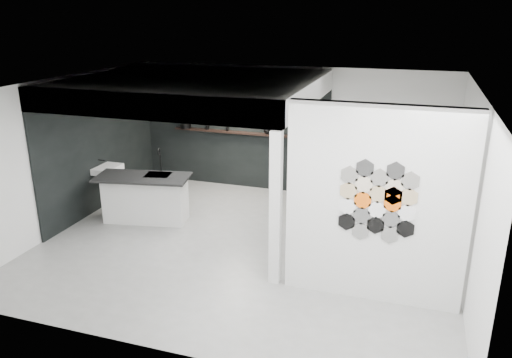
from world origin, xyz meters
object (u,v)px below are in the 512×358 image
object	(u,v)px
kettle	(268,130)
stockpot	(186,123)
glass_bowl	(294,134)
glass_vase	(294,133)
wall_basin	(108,169)
utensil_cup	(207,127)
bottle_dark	(227,127)
kitchen_island	(146,197)
partition_panel	(376,206)

from	to	relation	value
kettle	stockpot	bearing A→B (deg)	168.89
glass_bowl	glass_vase	bearing A→B (deg)	0.00
wall_basin	utensil_cup	size ratio (longest dim) A/B	6.13
bottle_dark	kitchen_island	bearing A→B (deg)	-108.27
kettle	glass_vase	world-z (taller)	kettle
kitchen_island	glass_vase	size ratio (longest dim) A/B	15.27
wall_basin	kettle	world-z (taller)	kettle
bottle_dark	wall_basin	bearing A→B (deg)	-131.46
glass_vase	bottle_dark	distance (m)	1.57
stockpot	glass_vase	xyz separation A→B (m)	(2.60, 0.00, -0.04)
partition_panel	wall_basin	world-z (taller)	partition_panel
glass_bowl	bottle_dark	xyz separation A→B (m)	(-1.57, 0.00, 0.03)
wall_basin	glass_bowl	bearing A→B (deg)	31.35
stockpot	utensil_cup	world-z (taller)	stockpot
bottle_dark	glass_vase	bearing A→B (deg)	0.00
kitchen_island	glass_vase	distance (m)	3.48
partition_panel	glass_bowl	world-z (taller)	partition_panel
glass_bowl	bottle_dark	bearing A→B (deg)	180.00
kettle	partition_panel	bearing A→B (deg)	-66.38
partition_panel	bottle_dark	bearing A→B (deg)	133.29
bottle_dark	glass_bowl	bearing A→B (deg)	0.00
partition_panel	kettle	world-z (taller)	partition_panel
wall_basin	kitchen_island	size ratio (longest dim) A/B	0.32
stockpot	utensil_cup	size ratio (longest dim) A/B	2.52
stockpot	glass_vase	distance (m)	2.61
stockpot	kettle	distance (m)	2.00
partition_panel	stockpot	size ratio (longest dim) A/B	11.35
partition_panel	glass_vase	size ratio (longest dim) A/B	22.70
glass_vase	kitchen_island	bearing A→B (deg)	-134.50
stockpot	glass_bowl	xyz separation A→B (m)	(2.60, 0.00, -0.05)
partition_panel	kitchen_island	xyz separation A→B (m)	(-4.43, 1.47, -0.92)
bottle_dark	partition_panel	bearing A→B (deg)	-46.71
kettle	glass_vase	xyz separation A→B (m)	(0.60, 0.00, -0.02)
kettle	utensil_cup	bearing A→B (deg)	168.89
partition_panel	glass_bowl	distance (m)	4.39
glass_bowl	glass_vase	xyz separation A→B (m)	(0.00, 0.00, 0.01)
wall_basin	kitchen_island	bearing A→B (deg)	-17.92
stockpot	bottle_dark	xyz separation A→B (m)	(1.04, 0.00, -0.02)
wall_basin	kettle	distance (m)	3.51
stockpot	bottle_dark	bearing A→B (deg)	0.00
kitchen_island	utensil_cup	xyz separation A→B (m)	(0.30, 2.40, 0.89)
wall_basin	stockpot	distance (m)	2.28
kettle	glass_bowl	size ratio (longest dim) A/B	1.31
glass_bowl	utensil_cup	xyz separation A→B (m)	(-2.06, 0.00, -0.00)
stockpot	glass_bowl	bearing A→B (deg)	0.00
stockpot	bottle_dark	world-z (taller)	stockpot
wall_basin	bottle_dark	bearing A→B (deg)	48.54
kitchen_island	stockpot	size ratio (longest dim) A/B	7.63
partition_panel	kitchen_island	distance (m)	4.76
kitchen_island	utensil_cup	bearing A→B (deg)	72.37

